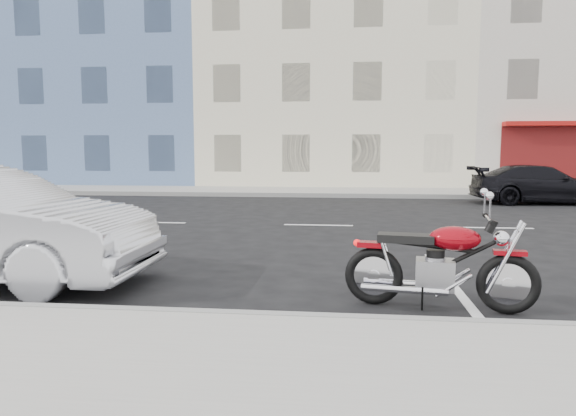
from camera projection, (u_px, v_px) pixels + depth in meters
name	position (u px, v px, depth m)	size (l,w,h in m)	color
ground	(406.00, 227.00, 11.74)	(120.00, 120.00, 0.00)	black
sidewalk_far	(255.00, 191.00, 20.86)	(80.00, 3.40, 0.15)	gray
curb_far	(248.00, 195.00, 19.18)	(80.00, 0.12, 0.16)	gray
bldg_blue	(119.00, 64.00, 28.62)	(12.00, 12.00, 13.00)	slate
bldg_cream	(334.00, 75.00, 27.41)	(12.00, 12.00, 11.50)	beige
motorcycle	(512.00, 271.00, 5.43)	(2.07, 0.71, 1.04)	black
car_far	(540.00, 184.00, 16.70)	(1.76, 4.34, 1.26)	black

